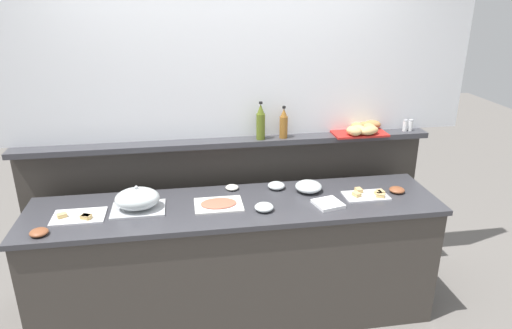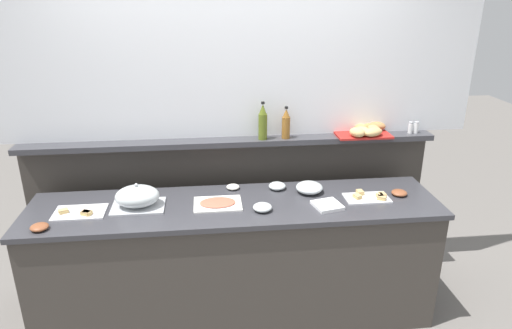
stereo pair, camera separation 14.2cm
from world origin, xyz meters
TOP-DOWN VIEW (x-y plane):
  - ground_plane at (0.00, 0.60)m, footprint 12.00×12.00m
  - buffet_counter at (0.00, 0.00)m, footprint 2.73×0.64m
  - back_ledge_unit at (0.00, 0.50)m, footprint 3.02×0.22m
  - upper_wall_panel at (0.00, 0.52)m, footprint 3.62×0.08m
  - sandwich_platter_rear at (-0.99, -0.03)m, footprint 0.32×0.21m
  - sandwich_platter_side at (0.91, -0.02)m, footprint 0.30×0.18m
  - cold_cuts_platter at (-0.12, 0.00)m, footprint 0.31×0.23m
  - serving_cloche at (-0.63, 0.02)m, footprint 0.34×0.24m
  - glass_bowl_large at (0.31, 0.20)m, footprint 0.12×0.12m
  - glass_bowl_medium at (0.53, 0.12)m, footprint 0.19×0.19m
  - glass_bowl_small at (0.17, -0.12)m, footprint 0.12×0.12m
  - condiment_bowl_dark at (1.13, 0.01)m, footprint 0.11×0.11m
  - condiment_bowl_teal at (0.00, 0.24)m, footprint 0.09×0.09m
  - condiment_bowl_cream at (-1.18, -0.22)m, footprint 0.11×0.11m
  - napkin_stack at (0.60, -0.11)m, footprint 0.21×0.21m
  - olive_oil_bottle at (0.23, 0.40)m, footprint 0.06×0.06m
  - vinegar_bottle_amber at (0.40, 0.40)m, footprint 0.06×0.06m
  - salt_shaker at (1.35, 0.42)m, footprint 0.03×0.03m
  - pepper_shaker at (1.40, 0.42)m, footprint 0.03×0.03m
  - bread_basket at (1.01, 0.41)m, footprint 0.41×0.32m

SIDE VIEW (x-z plane):
  - ground_plane at x=0.00m, z-range 0.00..0.00m
  - buffet_counter at x=0.00m, z-range 0.00..0.89m
  - back_ledge_unit at x=0.00m, z-range 0.03..1.24m
  - sandwich_platter_rear at x=-0.99m, z-range 0.88..0.92m
  - cold_cuts_platter at x=-0.12m, z-range 0.89..0.91m
  - napkin_stack at x=0.60m, z-range 0.89..0.91m
  - sandwich_platter_side at x=0.91m, z-range 0.89..0.92m
  - condiment_bowl_teal at x=0.00m, z-range 0.89..0.93m
  - condiment_bowl_cream at x=-1.18m, z-range 0.89..0.93m
  - condiment_bowl_dark at x=1.13m, z-range 0.89..0.93m
  - glass_bowl_large at x=0.31m, z-range 0.89..0.94m
  - glass_bowl_small at x=0.17m, z-range 0.89..0.94m
  - glass_bowl_medium at x=0.53m, z-range 0.89..0.96m
  - serving_cloche at x=-0.63m, z-range 0.88..1.05m
  - bread_basket at x=1.01m, z-range 1.20..1.29m
  - salt_shaker at x=1.35m, z-range 1.21..1.29m
  - pepper_shaker at x=1.40m, z-range 1.21..1.29m
  - vinegar_bottle_amber at x=0.40m, z-range 1.19..1.43m
  - olive_oil_bottle at x=0.23m, z-range 1.19..1.47m
  - upper_wall_panel at x=0.00m, z-range 1.21..2.60m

